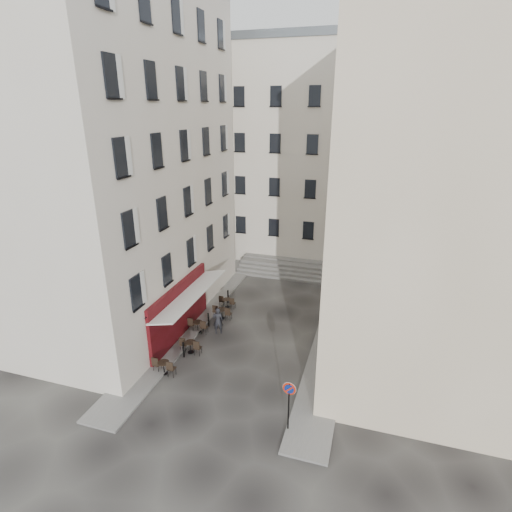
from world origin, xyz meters
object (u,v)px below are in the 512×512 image
at_px(pedestrian, 218,321).
at_px(bistro_table_b, 191,346).
at_px(no_parking_sign, 289,397).
at_px(bistro_table_a, 164,366).

bearing_deg(pedestrian, bistro_table_b, 52.71).
height_order(no_parking_sign, bistro_table_a, no_parking_sign).
bearing_deg(bistro_table_b, pedestrian, 74.35).
xyz_separation_m(no_parking_sign, bistro_table_a, (-7.11, 1.97, -1.32)).
xyz_separation_m(no_parking_sign, pedestrian, (-5.93, 6.56, -0.91)).
xyz_separation_m(bistro_table_a, pedestrian, (1.18, 4.59, 0.41)).
distance_m(bistro_table_b, pedestrian, 2.57).
height_order(no_parking_sign, bistro_table_b, no_parking_sign).
distance_m(no_parking_sign, bistro_table_b, 7.90).
relative_size(bistro_table_b, pedestrian, 0.74).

